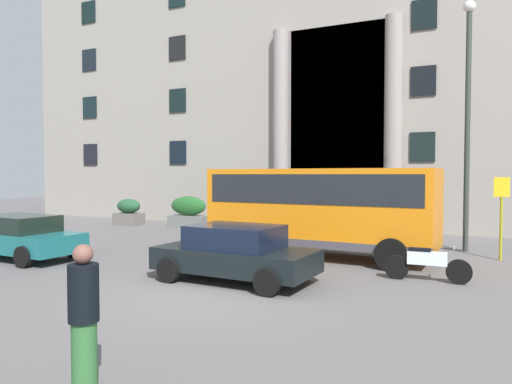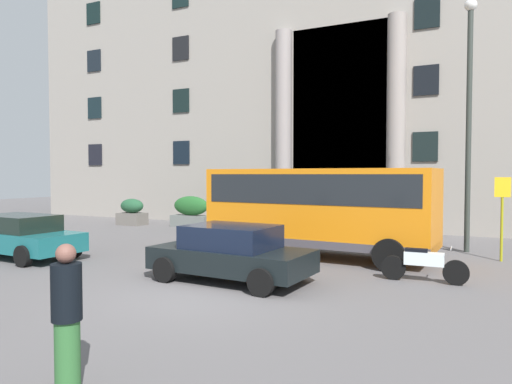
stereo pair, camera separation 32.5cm
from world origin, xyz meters
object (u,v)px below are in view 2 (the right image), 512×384
Objects in this scene: hedge_planter_entrance_left at (257,218)px; motorcycle_near_kerb at (422,264)px; pedestrian_man_crossing at (67,318)px; white_taxi_kerbside at (231,253)px; orange_minibus at (319,205)px; bus_stop_sign at (502,209)px; hedge_planter_entrance_right at (132,212)px; lamppost_plaza_centre at (469,108)px; parked_coupe_end at (19,236)px; hedge_planter_east at (191,212)px.

motorcycle_near_kerb is (7.93, -7.07, -0.20)m from hedge_planter_entrance_left.
white_taxi_kerbside is at bearing 52.93° from pedestrian_man_crossing.
orange_minibus is 10.21m from pedestrian_man_crossing.
bus_stop_sign is 0.63× the size of white_taxi_kerbside.
bus_stop_sign is 17.25m from hedge_planter_entrance_right.
hedge_planter_entrance_left is 0.75× the size of motorcycle_near_kerb.
bus_stop_sign is 1.82× the size of hedge_planter_entrance_right.
lamppost_plaza_centre is at bearing 25.86° from pedestrian_man_crossing.
orange_minibus reaches higher than white_taxi_kerbside.
bus_stop_sign is 1.41× the size of pedestrian_man_crossing.
parked_coupe_end is 10.52m from pedestrian_man_crossing.
orange_minibus is at bearing 30.05° from parked_coupe_end.
motorcycle_near_kerb is 1.13× the size of pedestrian_man_crossing.
lamppost_plaza_centre is (5.11, 7.28, 4.17)m from white_taxi_kerbside.
hedge_planter_east is 17.70m from pedestrian_man_crossing.
orange_minibus is at bearing -21.98° from hedge_planter_entrance_right.
orange_minibus reaches higher than hedge_planter_entrance_left.
bus_stop_sign is 14.99m from parked_coupe_end.
hedge_planter_east is 9.55m from parked_coupe_end.
orange_minibus is 3.53× the size of motorcycle_near_kerb.
bus_stop_sign reaches higher than white_taxi_kerbside.
motorcycle_near_kerb is (15.11, -6.96, -0.20)m from hedge_planter_entrance_right.
lamppost_plaza_centre is (0.85, 5.34, 4.42)m from motorcycle_near_kerb.
hedge_planter_entrance_left is at bearing -6.20° from hedge_planter_east.
white_taxi_kerbside is (10.85, -8.90, 0.05)m from hedge_planter_entrance_right.
lamppost_plaza_centre is (8.78, -1.73, 4.22)m from hedge_planter_entrance_left.
hedge_planter_east is at bearing 173.80° from hedge_planter_entrance_left.
white_taxi_kerbside is 1.99× the size of motorcycle_near_kerb.
hedge_planter_entrance_left is 0.18× the size of lamppost_plaza_centre.
hedge_planter_entrance_left is at bearing 162.17° from bus_stop_sign.
white_taxi_kerbside is at bearing -99.00° from orange_minibus.
hedge_planter_east is 1.00× the size of motorcycle_near_kerb.
orange_minibus is at bearing 81.44° from white_taxi_kerbside.
hedge_planter_entrance_left reaches higher than parked_coupe_end.
hedge_planter_east is (-13.64, 3.56, -0.84)m from bus_stop_sign.
hedge_planter_entrance_right is at bearing -170.92° from hedge_planter_east.
motorcycle_near_kerb is at bearing -24.73° from hedge_planter_entrance_right.
hedge_planter_entrance_left is 0.75× the size of hedge_planter_east.
orange_minibus is at bearing -32.00° from hedge_planter_east.
hedge_planter_entrance_right is 0.17× the size of lamppost_plaza_centre.
bus_stop_sign reaches higher than pedestrian_man_crossing.
bus_stop_sign reaches higher than motorcycle_near_kerb.
white_taxi_kerbside is (-0.90, -4.16, -0.97)m from orange_minibus.
orange_minibus is 5.48m from bus_stop_sign.
orange_minibus is at bearing 145.19° from motorcycle_near_kerb.
hedge_planter_entrance_right is 0.31× the size of parked_coupe_end.
hedge_planter_entrance_left reaches higher than hedge_planter_entrance_right.
hedge_planter_entrance_right reaches higher than parked_coupe_end.
orange_minibus reaches higher than hedge_planter_east.
bus_stop_sign is at bearing -10.15° from hedge_planter_entrance_right.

